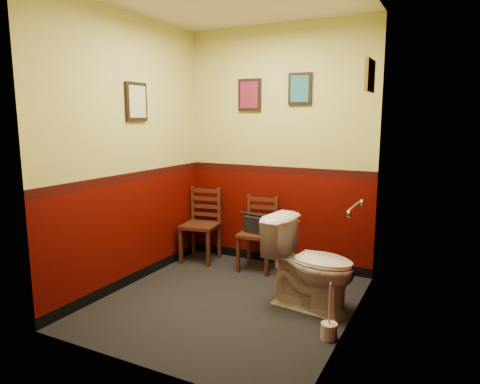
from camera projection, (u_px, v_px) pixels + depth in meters
name	position (u px, v px, depth m)	size (l,w,h in m)	color
floor	(228.00, 301.00, 3.99)	(2.20, 2.40, 0.00)	black
wall_back	(278.00, 149.00, 4.81)	(2.20, 2.70, 0.00)	#480603
wall_front	(137.00, 172.00, 2.71)	(2.20, 2.70, 0.00)	#480603
wall_left	(130.00, 153.00, 4.25)	(2.40, 2.70, 0.00)	#480603
wall_right	(353.00, 163.00, 3.27)	(2.40, 2.70, 0.00)	#480603
grab_bar	(354.00, 208.00, 3.57)	(0.05, 0.56, 0.06)	silver
framed_print_back_a	(250.00, 95.00, 4.85)	(0.28, 0.04, 0.36)	black
framed_print_back_b	(300.00, 89.00, 4.58)	(0.26, 0.04, 0.34)	black
framed_print_left	(136.00, 102.00, 4.24)	(0.04, 0.30, 0.38)	black
framed_print_right	(370.00, 76.00, 3.69)	(0.04, 0.34, 0.28)	olive
toilet	(311.00, 265.00, 3.79)	(0.46, 0.83, 0.81)	white
toilet_brush	(329.00, 330.00, 3.30)	(0.13, 0.13, 0.46)	silver
chair_left	(202.00, 225.00, 5.11)	(0.46, 0.46, 0.87)	#552619
chair_right	(259.00, 233.00, 4.81)	(0.41, 0.41, 0.82)	#552619
handbag	(258.00, 225.00, 4.75)	(0.31, 0.20, 0.21)	black
tp_stack	(285.00, 262.00, 4.87)	(0.21, 0.11, 0.19)	silver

